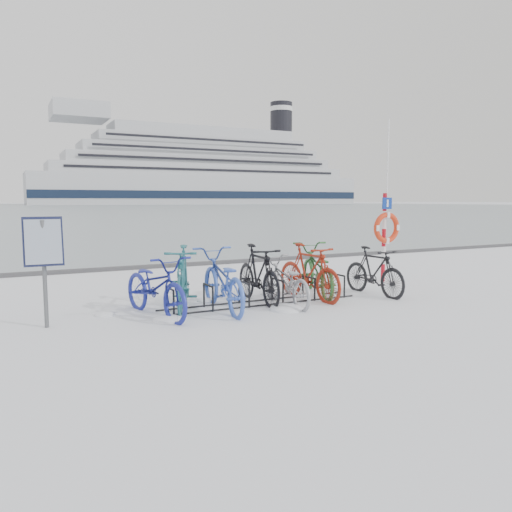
# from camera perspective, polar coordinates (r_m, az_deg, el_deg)

# --- Properties ---
(ground) EXTENTS (900.00, 900.00, 0.00)m
(ground) POSITION_cam_1_polar(r_m,az_deg,el_deg) (9.61, 0.58, -5.47)
(ground) COLOR white
(ground) RESTS_ON ground
(ice_sheet) EXTENTS (400.00, 298.00, 0.02)m
(ice_sheet) POSITION_cam_1_polar(r_m,az_deg,el_deg) (163.43, -25.32, 5.09)
(ice_sheet) COLOR #939FA6
(ice_sheet) RESTS_ON ground
(quay_edge) EXTENTS (400.00, 0.25, 0.10)m
(quay_edge) POSITION_cam_1_polar(r_m,az_deg,el_deg) (15.02, -9.80, -1.07)
(quay_edge) COLOR #3F3F42
(quay_edge) RESTS_ON ground
(bike_rack) EXTENTS (4.00, 0.48, 0.46)m
(bike_rack) POSITION_cam_1_polar(r_m,az_deg,el_deg) (9.58, 0.58, -4.41)
(bike_rack) COLOR black
(bike_rack) RESTS_ON ground
(info_board) EXTENTS (0.58, 0.24, 1.73)m
(info_board) POSITION_cam_1_polar(r_m,az_deg,el_deg) (8.29, -23.13, 0.82)
(info_board) COLOR #595B5E
(info_board) RESTS_ON ground
(lifebuoy_station) EXTENTS (0.75, 0.22, 3.90)m
(lifebuoy_station) POSITION_cam_1_polar(r_m,az_deg,el_deg) (12.43, 14.64, 3.12)
(lifebuoy_station) COLOR #AC0D19
(lifebuoy_station) RESTS_ON ground
(cruise_ferry) EXTENTS (155.58, 29.31, 51.12)m
(cruise_ferry) POSITION_cam_1_polar(r_m,az_deg,el_deg) (241.10, -6.22, 9.19)
(cruise_ferry) COLOR silver
(cruise_ferry) RESTS_ON ground
(bike_0) EXTENTS (1.15, 2.20, 1.10)m
(bike_0) POSITION_cam_1_polar(r_m,az_deg,el_deg) (8.71, -11.41, -3.16)
(bike_0) COLOR navy
(bike_0) RESTS_ON ground
(bike_1) EXTENTS (1.28, 2.04, 1.19)m
(bike_1) POSITION_cam_1_polar(r_m,az_deg,el_deg) (9.20, -8.40, -2.31)
(bike_1) COLOR #215F66
(bike_1) RESTS_ON ground
(bike_2) EXTENTS (0.92, 2.22, 1.14)m
(bike_2) POSITION_cam_1_polar(r_m,az_deg,el_deg) (9.03, -3.93, -2.59)
(bike_2) COLOR #3759BE
(bike_2) RESTS_ON ground
(bike_3) EXTENTS (0.66, 1.96, 1.16)m
(bike_3) POSITION_cam_1_polar(r_m,az_deg,el_deg) (9.64, 0.25, -1.93)
(bike_3) COLOR black
(bike_3) RESTS_ON ground
(bike_4) EXTENTS (0.72, 1.84, 0.95)m
(bike_4) POSITION_cam_1_polar(r_m,az_deg,el_deg) (9.49, 3.39, -2.70)
(bike_4) COLOR gray
(bike_4) RESTS_ON ground
(bike_5) EXTENTS (0.75, 1.96, 1.15)m
(bike_5) POSITION_cam_1_polar(r_m,az_deg,el_deg) (10.05, 6.06, -1.65)
(bike_5) COLOR maroon
(bike_5) RESTS_ON ground
(bike_6) EXTENTS (1.33, 2.24, 1.11)m
(bike_6) POSITION_cam_1_polar(r_m,az_deg,el_deg) (10.50, 6.94, -1.42)
(bike_6) COLOR #285C29
(bike_6) RESTS_ON ground
(bike_7) EXTENTS (0.60, 1.77, 1.05)m
(bike_7) POSITION_cam_1_polar(r_m,az_deg,el_deg) (10.74, 13.35, -1.56)
(bike_7) COLOR black
(bike_7) RESTS_ON ground
(snow_drifts) EXTENTS (4.74, 1.94, 0.22)m
(snow_drifts) POSITION_cam_1_polar(r_m,az_deg,el_deg) (9.34, -0.84, -5.81)
(snow_drifts) COLOR white
(snow_drifts) RESTS_ON ground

